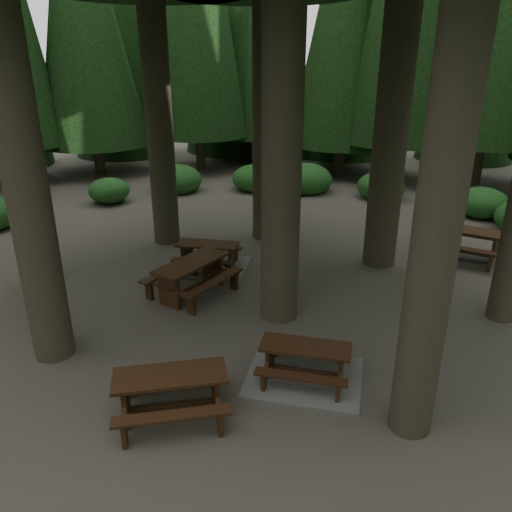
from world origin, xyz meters
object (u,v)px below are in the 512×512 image
at_px(picnic_table_c, 208,260).
at_px(picnic_table_d, 465,239).
at_px(picnic_table_e, 171,388).
at_px(picnic_table_b, 192,273).
at_px(picnic_table_a, 305,368).

distance_m(picnic_table_c, picnic_table_d, 7.46).
xyz_separation_m(picnic_table_d, picnic_table_e, (-4.29, -9.23, -0.06)).
bearing_deg(picnic_table_d, picnic_table_b, -131.66).
relative_size(picnic_table_a, picnic_table_e, 1.00).
xyz_separation_m(picnic_table_a, picnic_table_c, (-4.02, 3.94, 0.01)).
height_order(picnic_table_c, picnic_table_e, picnic_table_e).
distance_m(picnic_table_a, picnic_table_e, 2.50).
relative_size(picnic_table_a, picnic_table_d, 1.03).
xyz_separation_m(picnic_table_b, picnic_table_d, (6.16, 5.15, 0.00)).
xyz_separation_m(picnic_table_b, picnic_table_e, (1.87, -4.07, -0.06)).
distance_m(picnic_table_b, picnic_table_c, 1.72).
relative_size(picnic_table_b, picnic_table_c, 0.95).
relative_size(picnic_table_c, picnic_table_e, 1.06).
distance_m(picnic_table_a, picnic_table_d, 7.89).
distance_m(picnic_table_d, picnic_table_e, 10.17).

